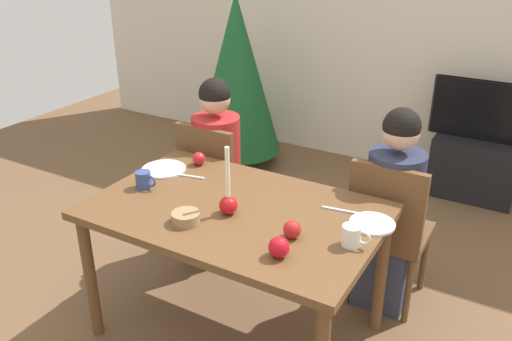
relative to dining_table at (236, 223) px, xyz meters
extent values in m
plane|color=brown|center=(0.00, 0.00, -0.67)|extent=(7.68, 7.68, 0.00)
cube|color=beige|center=(0.00, 2.60, 0.63)|extent=(6.40, 0.10, 2.60)
cube|color=brown|center=(0.00, 0.00, 0.06)|extent=(1.40, 0.90, 0.04)
cylinder|color=brown|center=(-0.64, -0.39, -0.31)|extent=(0.06, 0.06, 0.71)
cylinder|color=brown|center=(-0.64, 0.39, -0.31)|extent=(0.06, 0.06, 0.71)
cylinder|color=brown|center=(0.64, 0.39, -0.31)|extent=(0.06, 0.06, 0.71)
cube|color=brown|center=(-0.54, 0.69, -0.24)|extent=(0.40, 0.40, 0.04)
cube|color=brown|center=(-0.54, 0.51, 0.01)|extent=(0.40, 0.04, 0.45)
cylinder|color=brown|center=(-0.37, 0.86, -0.46)|extent=(0.04, 0.04, 0.41)
cylinder|color=brown|center=(-0.71, 0.86, -0.46)|extent=(0.04, 0.04, 0.41)
cylinder|color=brown|center=(-0.37, 0.52, -0.46)|extent=(0.04, 0.04, 0.41)
cylinder|color=brown|center=(-0.71, 0.52, -0.46)|extent=(0.04, 0.04, 0.41)
cube|color=brown|center=(0.59, 0.69, -0.24)|extent=(0.40, 0.40, 0.04)
cube|color=brown|center=(0.59, 0.51, 0.01)|extent=(0.40, 0.04, 0.45)
cylinder|color=brown|center=(0.76, 0.86, -0.46)|extent=(0.04, 0.04, 0.41)
cylinder|color=brown|center=(0.42, 0.86, -0.46)|extent=(0.04, 0.04, 0.41)
cylinder|color=brown|center=(0.76, 0.52, -0.46)|extent=(0.04, 0.04, 0.41)
cylinder|color=brown|center=(0.42, 0.52, -0.46)|extent=(0.04, 0.04, 0.41)
cube|color=#33384C|center=(-0.54, 0.64, -0.44)|extent=(0.28, 0.28, 0.45)
cylinder|color=#AD2323|center=(-0.54, 0.64, 0.02)|extent=(0.30, 0.30, 0.48)
sphere|color=tan|center=(-0.54, 0.64, 0.38)|extent=(0.19, 0.19, 0.19)
sphere|color=black|center=(-0.54, 0.64, 0.41)|extent=(0.19, 0.19, 0.19)
cube|color=#33384C|center=(0.59, 0.64, -0.44)|extent=(0.28, 0.28, 0.45)
cylinder|color=#282D47|center=(0.59, 0.64, 0.02)|extent=(0.30, 0.30, 0.48)
sphere|color=tan|center=(0.59, 0.64, 0.38)|extent=(0.19, 0.19, 0.19)
sphere|color=black|center=(0.59, 0.64, 0.41)|extent=(0.19, 0.19, 0.19)
cube|color=black|center=(0.79, 2.30, -0.43)|extent=(0.64, 0.40, 0.48)
cube|color=black|center=(0.79, 2.30, 0.04)|extent=(0.79, 0.04, 0.46)
cube|color=black|center=(0.79, 2.30, 0.04)|extent=(0.76, 0.05, 0.46)
cylinder|color=brown|center=(-1.17, 1.90, -0.60)|extent=(0.08, 0.08, 0.14)
cone|color=#195628|center=(-1.17, 1.90, 0.16)|extent=(0.76, 0.76, 1.37)
sphere|color=red|center=(0.00, -0.06, 0.13)|extent=(0.09, 0.09, 0.09)
cylinder|color=#EFE5C6|center=(0.00, -0.06, 0.30)|extent=(0.02, 0.02, 0.25)
cylinder|color=white|center=(-0.58, 0.17, 0.09)|extent=(0.24, 0.24, 0.01)
cylinder|color=silver|center=(0.63, 0.18, 0.09)|extent=(0.21, 0.21, 0.01)
cylinder|color=#33477F|center=(-0.53, -0.05, 0.13)|extent=(0.08, 0.08, 0.09)
torus|color=#33477F|center=(-0.48, -0.05, 0.13)|extent=(0.06, 0.01, 0.06)
cylinder|color=white|center=(0.60, -0.03, 0.13)|extent=(0.08, 0.08, 0.09)
torus|color=white|center=(0.66, -0.03, 0.13)|extent=(0.06, 0.01, 0.06)
cube|color=silver|center=(-0.41, 0.17, 0.09)|extent=(0.18, 0.05, 0.01)
cube|color=silver|center=(0.45, 0.23, 0.09)|extent=(0.18, 0.04, 0.01)
cylinder|color=#99754C|center=(-0.12, -0.23, 0.11)|extent=(0.13, 0.13, 0.05)
sphere|color=red|center=(-0.45, 0.33, 0.12)|extent=(0.08, 0.08, 0.08)
sphere|color=red|center=(0.38, -0.26, 0.13)|extent=(0.09, 0.09, 0.09)
sphere|color=#AF1E1D|center=(0.36, -0.10, 0.12)|extent=(0.08, 0.08, 0.08)
camera|label=1|loc=(1.22, -1.92, 1.34)|focal=37.61mm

